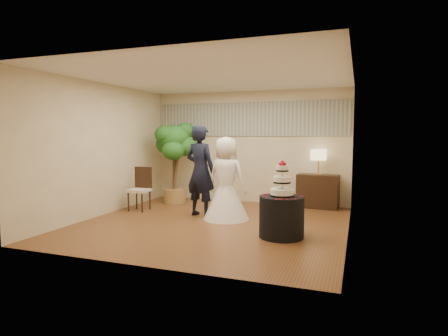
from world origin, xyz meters
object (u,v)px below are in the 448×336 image
at_px(groom, 200,171).
at_px(wedding_cake, 282,178).
at_px(cake_table, 282,217).
at_px(ficus_tree, 174,162).
at_px(bride, 226,178).
at_px(console, 318,191).
at_px(side_chair, 139,189).
at_px(table_lamp, 318,162).

height_order(groom, wedding_cake, groom).
height_order(cake_table, ficus_tree, ficus_tree).
xyz_separation_m(bride, console, (1.63, 1.82, -0.44)).
xyz_separation_m(cake_table, wedding_cake, (0.00, 0.00, 0.65)).
bearing_deg(ficus_tree, groom, -44.03).
bearing_deg(console, bride, -126.11).
distance_m(console, side_chair, 4.13).
bearing_deg(table_lamp, wedding_cake, -96.30).
bearing_deg(table_lamp, groom, -142.47).
distance_m(bride, table_lamp, 2.46).
bearing_deg(cake_table, ficus_tree, 144.63).
relative_size(wedding_cake, ficus_tree, 0.29).
bearing_deg(groom, table_lamp, -128.30).
xyz_separation_m(console, side_chair, (-3.77, -1.68, 0.10)).
height_order(bride, side_chair, bride).
relative_size(cake_table, ficus_tree, 0.36).
xyz_separation_m(console, table_lamp, (0.00, 0.00, 0.68)).
height_order(groom, cake_table, groom).
xyz_separation_m(bride, ficus_tree, (-1.84, 1.29, 0.19)).
relative_size(ficus_tree, side_chair, 2.11).
height_order(cake_table, console, console).
distance_m(groom, console, 2.88).
bearing_deg(bride, wedding_cake, 153.37).
relative_size(bride, wedding_cake, 2.79).
distance_m(console, ficus_tree, 3.57).
height_order(groom, table_lamp, groom).
distance_m(wedding_cake, console, 2.86).
distance_m(cake_table, wedding_cake, 0.65).
bearing_deg(bride, groom, -0.27).
height_order(bride, table_lamp, bride).
bearing_deg(table_lamp, console, 0.00).
xyz_separation_m(groom, bride, (0.61, -0.10, -0.12)).
bearing_deg(console, cake_table, -90.62).
height_order(bride, console, bride).
relative_size(console, table_lamp, 1.63).
bearing_deg(groom, console, -128.30).
bearing_deg(bride, table_lamp, -122.59).
bearing_deg(wedding_cake, side_chair, 162.45).
height_order(table_lamp, side_chair, table_lamp).
distance_m(groom, table_lamp, 2.83).
bearing_deg(side_chair, table_lamp, 22.42).
xyz_separation_m(bride, cake_table, (1.32, -0.96, -0.49)).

